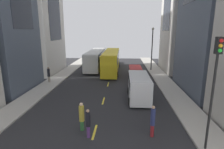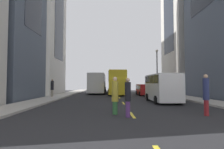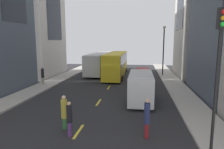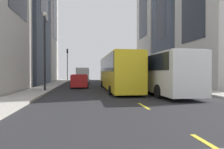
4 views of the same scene
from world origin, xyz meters
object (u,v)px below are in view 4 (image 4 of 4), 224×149
object	(u,v)px
pedestrian_walking_far	(102,76)
pedestrian_waiting_curb	(160,76)
pedestrian_crossing_near	(81,75)
pedestrian_crossing_mid	(105,76)
traffic_light_near_corner	(67,59)
city_bus_white	(155,71)
streetcar_yellow	(117,70)
delivery_van_white	(83,74)
car_red_0	(80,80)

from	to	relation	value
pedestrian_walking_far	pedestrian_waiting_curb	distance (m)	14.98
pedestrian_crossing_near	pedestrian_crossing_mid	bearing A→B (deg)	-40.42
pedestrian_crossing_mid	pedestrian_waiting_curb	distance (m)	13.90
pedestrian_walking_far	pedestrian_waiting_curb	bearing A→B (deg)	-63.78
pedestrian_waiting_curb	traffic_light_near_corner	distance (m)	20.74
city_bus_white	streetcar_yellow	world-z (taller)	streetcar_yellow
city_bus_white	delivery_van_white	bearing A→B (deg)	-67.05
traffic_light_near_corner	pedestrian_crossing_mid	bearing A→B (deg)	166.45
city_bus_white	car_red_0	bearing A→B (deg)	-43.06
delivery_van_white	car_red_0	distance (m)	9.66
pedestrian_crossing_mid	pedestrian_crossing_near	distance (m)	4.97
pedestrian_crossing_mid	pedestrian_crossing_near	xyz separation A→B (m)	(4.94, -0.53, 0.09)
car_red_0	traffic_light_near_corner	world-z (taller)	traffic_light_near_corner
pedestrian_crossing_mid	pedestrian_waiting_curb	world-z (taller)	pedestrian_waiting_curb
car_red_0	pedestrian_waiting_curb	world-z (taller)	pedestrian_waiting_curb
city_bus_white	car_red_0	distance (m)	9.88
city_bus_white	pedestrian_walking_far	world-z (taller)	city_bus_white
city_bus_white	pedestrian_waiting_curb	distance (m)	12.07
city_bus_white	pedestrian_crossing_mid	xyz separation A→B (m)	(2.32, -22.88, -0.89)
delivery_van_white	pedestrian_waiting_curb	distance (m)	12.97
streetcar_yellow	car_red_0	size ratio (longest dim) A/B	2.96
delivery_van_white	car_red_0	world-z (taller)	delivery_van_white
pedestrian_walking_far	traffic_light_near_corner	world-z (taller)	traffic_light_near_corner
pedestrian_waiting_curb	pedestrian_walking_far	bearing A→B (deg)	-67.91
pedestrian_waiting_curb	pedestrian_crossing_mid	bearing A→B (deg)	-68.24
city_bus_white	pedestrian_waiting_curb	xyz separation A→B (m)	(-4.90, -11.00, -0.75)
car_red_0	pedestrian_waiting_curb	xyz separation A→B (m)	(-12.07, -4.30, 0.32)
car_red_0	pedestrian_walking_far	xyz separation A→B (m)	(-4.22, -17.06, 0.15)
pedestrian_waiting_curb	traffic_light_near_corner	bearing A→B (deg)	-51.86
pedestrian_crossing_mid	traffic_light_near_corner	size ratio (longest dim) A/B	0.32
streetcar_yellow	pedestrian_walking_far	xyz separation A→B (m)	(-0.21, -20.94, -1.03)
pedestrian_crossing_mid	pedestrian_crossing_near	size ratio (longest dim) A/B	0.95
pedestrian_crossing_mid	traffic_light_near_corner	world-z (taller)	traffic_light_near_corner
delivery_van_white	pedestrian_walking_far	bearing A→B (deg)	-118.14
city_bus_white	pedestrian_crossing_mid	distance (m)	23.01
streetcar_yellow	traffic_light_near_corner	size ratio (longest dim) A/B	1.96
delivery_van_white	pedestrian_crossing_mid	bearing A→B (deg)	-125.15
pedestrian_walking_far	traffic_light_near_corner	xyz separation A→B (m)	(7.27, -1.02, 3.59)
city_bus_white	pedestrian_waiting_curb	size ratio (longest dim) A/B	6.04
pedestrian_waiting_curb	delivery_van_white	bearing A→B (deg)	-33.83
streetcar_yellow	delivery_van_white	distance (m)	14.04
car_red_0	traffic_light_near_corner	xyz separation A→B (m)	(3.04, -18.08, 3.74)
pedestrian_crossing_mid	car_red_0	bearing A→B (deg)	-115.45
pedestrian_crossing_near	delivery_van_white	bearing A→B (deg)	-121.54
streetcar_yellow	pedestrian_crossing_near	bearing A→B (deg)	-78.77
streetcar_yellow	car_red_0	distance (m)	5.70
streetcar_yellow	traffic_light_near_corner	xyz separation A→B (m)	(7.05, -21.96, 2.55)
streetcar_yellow	car_red_0	world-z (taller)	streetcar_yellow
streetcar_yellow	pedestrian_crossing_mid	world-z (taller)	streetcar_yellow
traffic_light_near_corner	streetcar_yellow	bearing A→B (deg)	107.81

